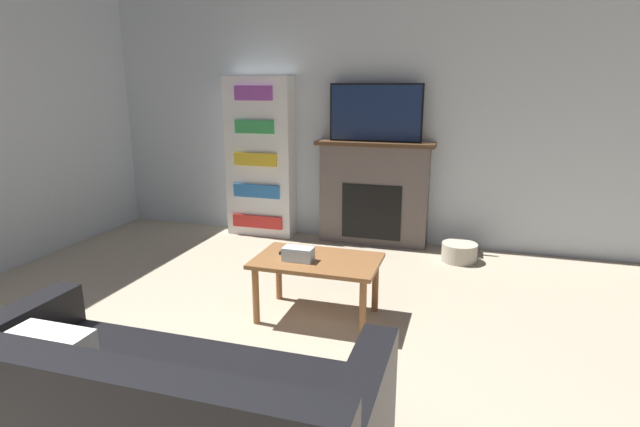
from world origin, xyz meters
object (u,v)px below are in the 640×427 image
at_px(fireplace, 374,193).
at_px(storage_basket, 459,252).
at_px(bookshelf, 260,158).
at_px(tv, 376,113).
at_px(coffee_table, 317,267).
at_px(couch, 153,427).

distance_m(fireplace, storage_basket, 1.10).
relative_size(bookshelf, storage_basket, 5.21).
bearing_deg(fireplace, tv, -90.00).
relative_size(coffee_table, bookshelf, 0.51).
relative_size(fireplace, storage_basket, 3.67).
distance_m(tv, storage_basket, 1.66).
bearing_deg(storage_basket, fireplace, 160.59).
relative_size(tv, coffee_table, 1.07).
height_order(fireplace, storage_basket, fireplace).
distance_m(couch, storage_basket, 3.54).
xyz_separation_m(fireplace, tv, (0.00, -0.02, 0.86)).
relative_size(coffee_table, storage_basket, 2.65).
bearing_deg(tv, couch, -93.83).
bearing_deg(storage_basket, couch, -109.54).
distance_m(bookshelf, storage_basket, 2.41).
bearing_deg(fireplace, coffee_table, -91.33).
bearing_deg(tv, coffee_table, -91.34).
bearing_deg(couch, coffee_table, 83.47).
relative_size(couch, coffee_table, 2.11).
bearing_deg(couch, fireplace, 86.19).
bearing_deg(tv, fireplace, 90.00).
distance_m(fireplace, tv, 0.86).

